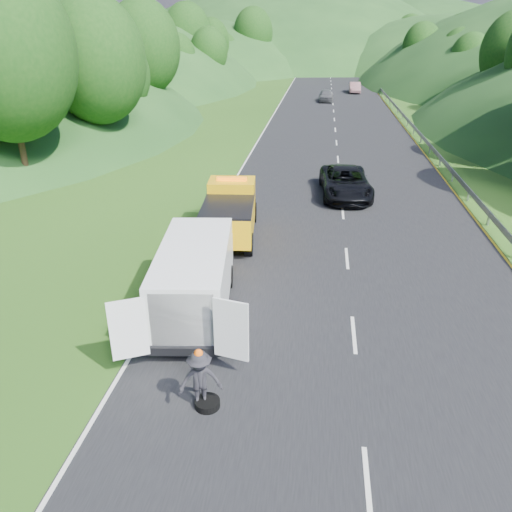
# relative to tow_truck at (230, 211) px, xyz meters

# --- Properties ---
(ground) EXTENTS (320.00, 320.00, 0.00)m
(ground) POSITION_rel_tow_truck_xyz_m (2.50, -5.88, -1.28)
(ground) COLOR #38661E
(ground) RESTS_ON ground
(road_surface) EXTENTS (14.00, 200.00, 0.02)m
(road_surface) POSITION_rel_tow_truck_xyz_m (5.50, 34.12, -1.27)
(road_surface) COLOR black
(road_surface) RESTS_ON ground
(guardrail) EXTENTS (0.06, 140.00, 1.52)m
(guardrail) POSITION_rel_tow_truck_xyz_m (12.80, 46.62, -1.28)
(guardrail) COLOR gray
(guardrail) RESTS_ON ground
(tree_line_left) EXTENTS (14.00, 140.00, 14.00)m
(tree_line_left) POSITION_rel_tow_truck_xyz_m (-16.50, 54.12, -1.28)
(tree_line_left) COLOR #254C16
(tree_line_left) RESTS_ON ground
(tree_line_right) EXTENTS (14.00, 140.00, 14.00)m
(tree_line_right) POSITION_rel_tow_truck_xyz_m (25.50, 54.12, -1.28)
(tree_line_right) COLOR #254C16
(tree_line_right) RESTS_ON ground
(hills_backdrop) EXTENTS (201.00, 288.60, 44.00)m
(hills_backdrop) POSITION_rel_tow_truck_xyz_m (9.00, 128.82, -1.28)
(hills_backdrop) COLOR #2D5B23
(hills_backdrop) RESTS_ON ground
(tow_truck) EXTENTS (2.77, 6.28, 2.62)m
(tow_truck) POSITION_rel_tow_truck_xyz_m (0.00, 0.00, 0.00)
(tow_truck) COLOR black
(tow_truck) RESTS_ON ground
(white_van) EXTENTS (3.89, 7.43, 2.54)m
(white_van) POSITION_rel_tow_truck_xyz_m (0.00, -7.02, 0.15)
(white_van) COLOR black
(white_van) RESTS_ON ground
(woman) EXTENTS (0.48, 0.62, 1.57)m
(woman) POSITION_rel_tow_truck_xyz_m (-0.53, -4.89, -1.28)
(woman) COLOR silver
(woman) RESTS_ON ground
(child) EXTENTS (0.61, 0.54, 1.02)m
(child) POSITION_rel_tow_truck_xyz_m (0.24, -7.20, -1.28)
(child) COLOR #C7CE6E
(child) RESTS_ON ground
(worker) EXTENTS (1.30, 0.99, 1.78)m
(worker) POSITION_rel_tow_truck_xyz_m (1.29, -11.93, -1.28)
(worker) COLOR black
(worker) RESTS_ON ground
(suitcase) EXTENTS (0.39, 0.28, 0.57)m
(suitcase) POSITION_rel_tow_truck_xyz_m (-1.88, -5.08, -1.00)
(suitcase) COLOR #575741
(suitcase) RESTS_ON ground
(spare_tire) EXTENTS (0.68, 0.68, 0.20)m
(spare_tire) POSITION_rel_tow_truck_xyz_m (1.44, -11.85, -1.28)
(spare_tire) COLOR black
(spare_tire) RESTS_ON ground
(passing_suv) EXTENTS (3.19, 6.18, 1.67)m
(passing_suv) POSITION_rel_tow_truck_xyz_m (5.69, 7.08, -1.28)
(passing_suv) COLOR black
(passing_suv) RESTS_ON ground
(dist_car_a) EXTENTS (1.84, 4.58, 1.56)m
(dist_car_a) POSITION_rel_tow_truck_xyz_m (4.59, 48.44, -1.28)
(dist_car_a) COLOR #48494D
(dist_car_a) RESTS_ON ground
(dist_car_b) EXTENTS (1.61, 4.61, 1.52)m
(dist_car_b) POSITION_rel_tow_truck_xyz_m (8.92, 58.71, -1.28)
(dist_car_b) COLOR #7B5256
(dist_car_b) RESTS_ON ground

